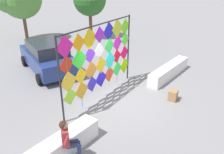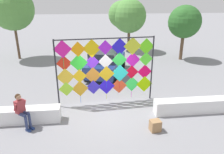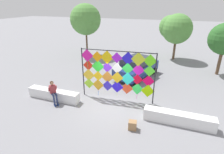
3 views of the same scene
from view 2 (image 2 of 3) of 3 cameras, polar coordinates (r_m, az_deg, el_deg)
name	(u,v)px [view 2 (image 2 of 3)]	position (r m, az deg, el deg)	size (l,w,h in m)	color
ground	(108,112)	(10.10, -1.11, -9.21)	(120.00, 120.00, 0.00)	gray
plaza_ledge_left	(17,116)	(10.00, -23.90, -9.37)	(3.58, 0.57, 0.65)	white
plaza_ledge_right	(193,106)	(10.59, 20.69, -7.18)	(3.58, 0.57, 0.65)	white
kite_display_rack	(106,66)	(10.21, -1.52, 2.96)	(4.75, 0.43, 3.29)	#232328
seated_vendor	(22,109)	(9.24, -22.87, -7.80)	(0.72, 0.68, 1.50)	navy
parked_car	(106,62)	(14.56, -1.64, 4.04)	(3.20, 4.80, 1.72)	navy
cardboard_box_large	(155,126)	(8.87, 11.42, -12.55)	(0.41, 0.34, 0.46)	#9E754C
tree_palm_like	(13,8)	(19.63, -24.87, 16.23)	(3.44, 3.44, 5.84)	brown
tree_broadleaf	(184,21)	(18.61, 18.69, 13.87)	(2.62, 2.62, 4.43)	brown
tree_far_right	(127,16)	(20.88, 3.93, 15.99)	(3.48, 3.18, 4.88)	brown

